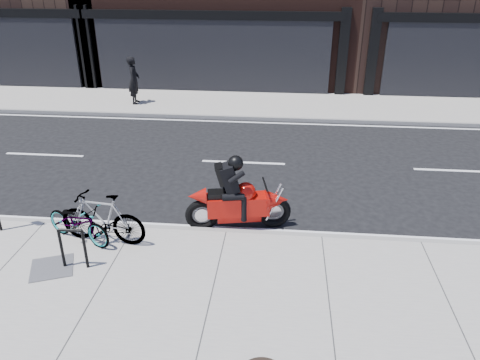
# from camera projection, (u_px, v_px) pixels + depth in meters

# --- Properties ---
(ground) EXTENTS (120.00, 120.00, 0.00)m
(ground) POSITION_uv_depth(u_px,v_px,m) (236.00, 194.00, 11.71)
(ground) COLOR black
(ground) RESTS_ON ground
(sidewalk_near) EXTENTS (60.00, 6.00, 0.13)m
(sidewalk_near) POSITION_uv_depth(u_px,v_px,m) (202.00, 338.00, 7.19)
(sidewalk_near) COLOR gray
(sidewalk_near) RESTS_ON ground
(sidewalk_far) EXTENTS (60.00, 3.50, 0.13)m
(sidewalk_far) POSITION_uv_depth(u_px,v_px,m) (256.00, 104.00, 18.65)
(sidewalk_far) COLOR gray
(sidewalk_far) RESTS_ON ground
(bike_rack) EXTENTS (0.49, 0.08, 0.82)m
(bike_rack) POSITION_uv_depth(u_px,v_px,m) (73.00, 245.00, 8.54)
(bike_rack) COLOR black
(bike_rack) RESTS_ON sidewalk_near
(bicycle_front) EXTENTS (1.71, 1.16, 0.85)m
(bicycle_front) POSITION_uv_depth(u_px,v_px,m) (78.00, 222.00, 9.39)
(bicycle_front) COLOR gray
(bicycle_front) RESTS_ON sidewalk_near
(bicycle_rear) EXTENTS (1.86, 0.72, 1.09)m
(bicycle_rear) POSITION_uv_depth(u_px,v_px,m) (102.00, 218.00, 9.30)
(bicycle_rear) COLOR gray
(bicycle_rear) RESTS_ON sidewalk_near
(motorcycle) EXTENTS (2.29, 0.77, 1.72)m
(motorcycle) POSITION_uv_depth(u_px,v_px,m) (243.00, 199.00, 9.97)
(motorcycle) COLOR black
(motorcycle) RESTS_ON ground
(pedestrian) EXTENTS (0.52, 0.72, 1.82)m
(pedestrian) POSITION_uv_depth(u_px,v_px,m) (134.00, 80.00, 18.19)
(pedestrian) COLOR black
(pedestrian) RESTS_ON sidewalk_far
(utility_grate) EXTENTS (0.98, 0.98, 0.02)m
(utility_grate) POSITION_uv_depth(u_px,v_px,m) (52.00, 268.00, 8.71)
(utility_grate) COLOR #4C4C4E
(utility_grate) RESTS_ON sidewalk_near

